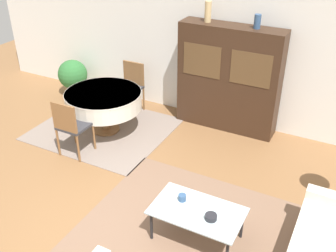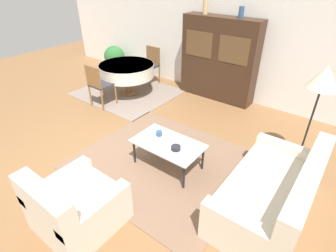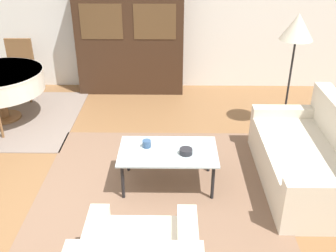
{
  "view_description": "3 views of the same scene",
  "coord_description": "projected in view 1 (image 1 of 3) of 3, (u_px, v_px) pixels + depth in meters",
  "views": [
    {
      "loc": [
        2.33,
        -2.67,
        3.59
      ],
      "look_at": [
        0.2,
        1.4,
        0.95
      ],
      "focal_mm": 42.0,
      "sensor_mm": 36.0,
      "label": 1
    },
    {
      "loc": [
        3.0,
        -2.02,
        2.76
      ],
      "look_at": [
        1.02,
        0.58,
        0.75
      ],
      "focal_mm": 28.0,
      "sensor_mm": 36.0,
      "label": 2
    },
    {
      "loc": [
        1.07,
        -3.08,
        2.68
      ],
      "look_at": [
        1.02,
        0.58,
        0.75
      ],
      "focal_mm": 42.0,
      "sensor_mm": 36.0,
      "label": 3
    }
  ],
  "objects": [
    {
      "name": "bowl",
      "position": [
        211.0,
        217.0,
        4.45
      ],
      "size": [
        0.14,
        0.14,
        0.06
      ],
      "color": "#232328",
      "rests_on": "coffee_table"
    },
    {
      "name": "vase_short",
      "position": [
        257.0,
        21.0,
        6.09
      ],
      "size": [
        0.11,
        0.11,
        0.22
      ],
      "color": "#33517A",
      "rests_on": "display_cabinet"
    },
    {
      "name": "vase_tall",
      "position": [
        208.0,
        12.0,
        6.4
      ],
      "size": [
        0.11,
        0.11,
        0.34
      ],
      "color": "tan",
      "rests_on": "display_cabinet"
    },
    {
      "name": "dining_chair_far",
      "position": [
        131.0,
        84.0,
        7.46
      ],
      "size": [
        0.44,
        0.44,
        0.96
      ],
      "rotation": [
        0.0,
        0.0,
        3.14
      ],
      "color": "brown",
      "rests_on": "dining_rug"
    },
    {
      "name": "cup",
      "position": [
        182.0,
        198.0,
        4.72
      ],
      "size": [
        0.09,
        0.09,
        0.08
      ],
      "color": "#33517A",
      "rests_on": "coffee_table"
    },
    {
      "name": "dining_chair_near",
      "position": [
        71.0,
        124.0,
        6.12
      ],
      "size": [
        0.44,
        0.44,
        0.96
      ],
      "color": "brown",
      "rests_on": "dining_rug"
    },
    {
      "name": "dining_table",
      "position": [
        104.0,
        100.0,
        6.77
      ],
      "size": [
        1.32,
        1.32,
        0.74
      ],
      "color": "brown",
      "rests_on": "dining_rug"
    },
    {
      "name": "potted_plant",
      "position": [
        73.0,
        75.0,
        8.17
      ],
      "size": [
        0.61,
        0.61,
        0.76
      ],
      "color": "#93664C",
      "rests_on": "ground_plane"
    },
    {
      "name": "dining_rug",
      "position": [
        104.0,
        129.0,
        7.1
      ],
      "size": [
        2.29,
        2.01,
        0.01
      ],
      "color": "gray",
      "rests_on": "ground_plane"
    },
    {
      "name": "coffee_table",
      "position": [
        197.0,
        213.0,
        4.61
      ],
      "size": [
        1.08,
        0.64,
        0.44
      ],
      "color": "black",
      "rests_on": "area_rug"
    },
    {
      "name": "ground_plane",
      "position": [
        100.0,
        241.0,
        4.77
      ],
      "size": [
        14.0,
        14.0,
        0.0
      ],
      "primitive_type": "plane",
      "color": "brown"
    },
    {
      "name": "wall_back",
      "position": [
        217.0,
        48.0,
        6.89
      ],
      "size": [
        10.0,
        0.06,
        2.7
      ],
      "color": "white",
      "rests_on": "ground_plane"
    },
    {
      "name": "area_rug",
      "position": [
        189.0,
        234.0,
        4.87
      ],
      "size": [
        2.65,
        2.35,
        0.01
      ],
      "color": "brown",
      "rests_on": "ground_plane"
    },
    {
      "name": "display_cabinet",
      "position": [
        229.0,
        79.0,
        6.76
      ],
      "size": [
        1.77,
        0.43,
        1.85
      ],
      "color": "#382316",
      "rests_on": "ground_plane"
    }
  ]
}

